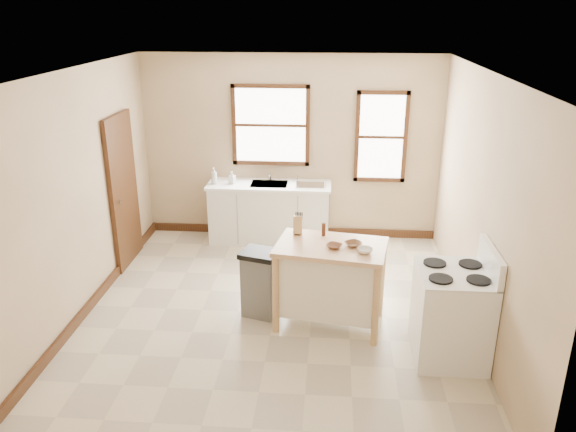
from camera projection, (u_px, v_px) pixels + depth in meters
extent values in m
plane|color=#B0A28B|center=(275.00, 313.00, 6.68)|extent=(5.00, 5.00, 0.00)
plane|color=white|center=(272.00, 72.00, 5.69)|extent=(5.00, 5.00, 0.00)
cube|color=tan|center=(291.00, 148.00, 8.52)|extent=(4.50, 0.04, 2.80)
cube|color=tan|center=(76.00, 197.00, 6.36)|extent=(0.04, 5.00, 2.80)
cube|color=tan|center=(482.00, 208.00, 6.02)|extent=(0.04, 5.00, 2.80)
cube|color=#381A0F|center=(124.00, 191.00, 7.69)|extent=(0.06, 0.90, 2.10)
cube|color=#381A0F|center=(290.00, 231.00, 8.96)|extent=(4.50, 0.04, 0.12)
cube|color=#381A0F|center=(93.00, 301.00, 6.83)|extent=(0.04, 5.00, 0.12)
cylinder|color=silver|center=(270.00, 173.00, 8.56)|extent=(0.03, 0.03, 0.22)
imported|color=#B2B2B2|center=(214.00, 176.00, 8.38)|extent=(0.10, 0.11, 0.25)
imported|color=#B2B2B2|center=(232.00, 178.00, 8.42)|extent=(0.11, 0.11, 0.18)
cylinder|color=#442312|center=(324.00, 230.00, 6.36)|extent=(0.05, 0.05, 0.15)
imported|color=brown|center=(334.00, 246.00, 6.06)|extent=(0.22, 0.22, 0.04)
imported|color=brown|center=(353.00, 244.00, 6.11)|extent=(0.25, 0.25, 0.04)
imported|color=silver|center=(365.00, 250.00, 5.94)|extent=(0.17, 0.17, 0.05)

